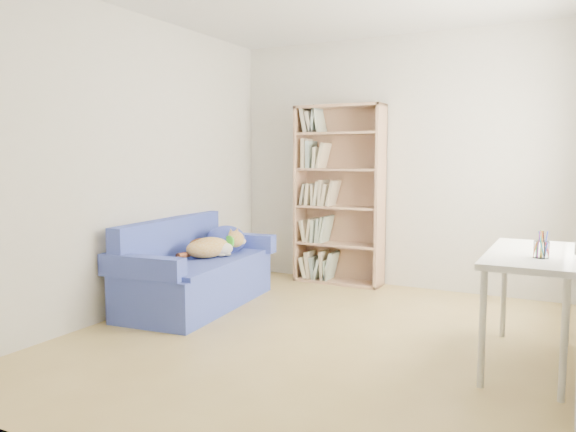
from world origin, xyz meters
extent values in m
plane|color=#A88A4C|center=(0.00, 0.00, 0.00)|extent=(4.00, 4.00, 0.00)
cube|color=silver|center=(0.00, 2.00, 1.30)|extent=(3.50, 0.04, 2.60)
cube|color=silver|center=(0.00, -2.00, 1.30)|extent=(3.50, 0.04, 2.60)
cube|color=silver|center=(-1.75, 0.00, 1.30)|extent=(0.04, 4.00, 2.60)
cube|color=navy|center=(-1.35, 0.37, 0.20)|extent=(0.90, 1.66, 0.40)
cube|color=navy|center=(-1.66, 0.37, 0.60)|extent=(0.29, 1.61, 0.39)
cube|color=navy|center=(-1.35, 1.10, 0.49)|extent=(0.77, 0.21, 0.18)
cube|color=navy|center=(-1.35, -0.36, 0.49)|extent=(0.77, 0.21, 0.18)
cube|color=navy|center=(-1.33, 0.37, 0.42)|extent=(0.88, 1.54, 0.04)
ellipsoid|color=#2E3C95|center=(-1.35, 0.84, 0.55)|extent=(0.38, 0.42, 0.29)
ellipsoid|color=#AA6513|center=(-1.28, 0.45, 0.53)|extent=(0.36, 0.51, 0.19)
ellipsoid|color=silver|center=(-1.22, 0.58, 0.51)|extent=(0.19, 0.23, 0.12)
ellipsoid|color=#34180E|center=(-1.32, 0.39, 0.58)|extent=(0.20, 0.26, 0.09)
sphere|color=#AA6513|center=(-1.26, 0.77, 0.58)|extent=(0.16, 0.16, 0.16)
cone|color=#AA6513|center=(-1.28, 0.81, 0.65)|extent=(0.08, 0.08, 0.08)
cone|color=#AA6513|center=(-1.28, 0.74, 0.65)|extent=(0.08, 0.08, 0.08)
cylinder|color=green|center=(-1.27, 0.69, 0.56)|extent=(0.13, 0.07, 0.13)
cylinder|color=#34180E|center=(-1.31, 0.18, 0.50)|extent=(0.07, 0.18, 0.06)
cube|color=#A67959|center=(-1.02, 1.83, 0.95)|extent=(0.03, 0.30, 1.90)
cube|color=#A67959|center=(-0.10, 1.83, 0.95)|extent=(0.03, 0.30, 1.90)
cube|color=#A67959|center=(-0.56, 1.83, 1.89)|extent=(0.95, 0.30, 0.03)
cube|color=#A67959|center=(-0.56, 1.83, 0.01)|extent=(0.95, 0.30, 0.03)
cube|color=#A67959|center=(-0.56, 1.97, 0.95)|extent=(0.95, 0.02, 1.90)
cube|color=white|center=(1.46, 0.18, 0.73)|extent=(0.53, 1.16, 0.04)
cylinder|color=silver|center=(1.68, 0.71, 0.35)|extent=(0.04, 0.04, 0.71)
cylinder|color=silver|center=(1.68, -0.35, 0.35)|extent=(0.04, 0.04, 0.71)
cylinder|color=silver|center=(1.25, 0.71, 0.35)|extent=(0.04, 0.04, 0.71)
cylinder|color=silver|center=(1.25, -0.35, 0.35)|extent=(0.04, 0.04, 0.71)
cylinder|color=white|center=(1.53, -0.02, 0.80)|extent=(0.09, 0.09, 0.10)
camera|label=1|loc=(1.71, -3.72, 1.37)|focal=35.00mm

